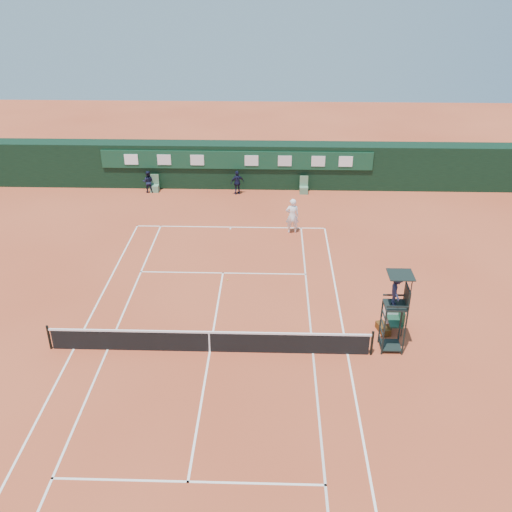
{
  "coord_description": "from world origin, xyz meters",
  "views": [
    {
      "loc": [
        2.41,
        -18.33,
        13.92
      ],
      "look_at": [
        1.66,
        6.0,
        1.2
      ],
      "focal_mm": 40.0,
      "sensor_mm": 36.0,
      "label": 1
    }
  ],
  "objects_px": {
    "player_bench": "(397,317)",
    "player": "(292,216)",
    "cooler": "(391,314)",
    "umpire_chair": "(396,296)",
    "tennis_net": "(209,341)"
  },
  "relations": [
    {
      "from": "tennis_net",
      "to": "player_bench",
      "type": "relative_size",
      "value": 10.75
    },
    {
      "from": "tennis_net",
      "to": "player",
      "type": "xyz_separation_m",
      "value": [
        3.55,
        11.27,
        0.52
      ]
    },
    {
      "from": "cooler",
      "to": "player",
      "type": "bearing_deg",
      "value": 114.61
    },
    {
      "from": "cooler",
      "to": "player",
      "type": "height_order",
      "value": "player"
    },
    {
      "from": "tennis_net",
      "to": "umpire_chair",
      "type": "relative_size",
      "value": 3.77
    },
    {
      "from": "tennis_net",
      "to": "cooler",
      "type": "bearing_deg",
      "value": 17.79
    },
    {
      "from": "player_bench",
      "to": "player",
      "type": "distance_m",
      "value": 10.33
    },
    {
      "from": "tennis_net",
      "to": "player_bench",
      "type": "xyz_separation_m",
      "value": [
        7.73,
        1.84,
        0.09
      ]
    },
    {
      "from": "umpire_chair",
      "to": "player",
      "type": "xyz_separation_m",
      "value": [
        -3.66,
        10.84,
        -1.43
      ]
    },
    {
      "from": "cooler",
      "to": "umpire_chair",
      "type": "bearing_deg",
      "value": -100.89
    },
    {
      "from": "cooler",
      "to": "player",
      "type": "distance_m",
      "value": 9.74
    },
    {
      "from": "player_bench",
      "to": "player",
      "type": "bearing_deg",
      "value": 113.87
    },
    {
      "from": "player_bench",
      "to": "player",
      "type": "height_order",
      "value": "player"
    },
    {
      "from": "tennis_net",
      "to": "player_bench",
      "type": "distance_m",
      "value": 7.95
    },
    {
      "from": "umpire_chair",
      "to": "player_bench",
      "type": "bearing_deg",
      "value": 69.78
    }
  ]
}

